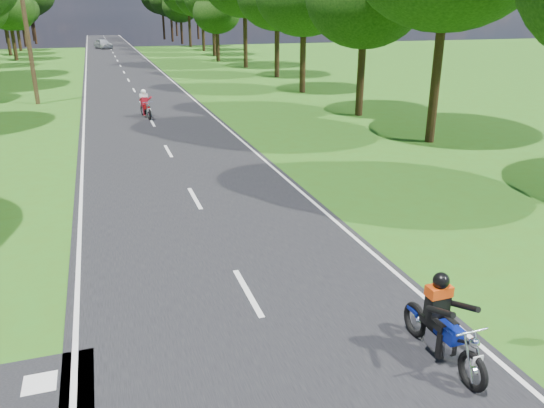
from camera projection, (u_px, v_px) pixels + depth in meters
name	position (u px, v px, depth m)	size (l,w,h in m)	color
ground	(279.00, 349.00, 9.00)	(160.00, 160.00, 0.00)	#305C15
main_road	(120.00, 66.00, 53.60)	(7.00, 140.00, 0.02)	black
road_markings	(120.00, 68.00, 51.88)	(7.40, 140.00, 0.01)	silver
telegraph_pole	(27.00, 34.00, 30.82)	(1.20, 0.26, 8.00)	#382616
rider_near_blue	(445.00, 320.00, 8.46)	(0.60, 1.80, 1.50)	navy
rider_far_red	(145.00, 104.00, 27.84)	(0.59, 1.76, 1.47)	#AF0D0F
distant_car	(103.00, 44.00, 76.51)	(1.66, 4.12, 1.40)	silver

